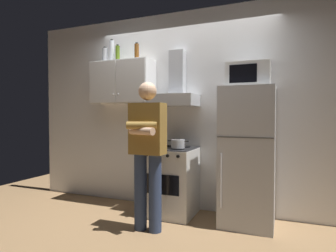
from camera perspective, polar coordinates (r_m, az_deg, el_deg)
ground_plane at (r=3.62m, az=0.00°, el=-18.50°), size 7.00×7.00×0.00m
back_wall_tiled at (r=3.96m, az=3.26°, el=3.15°), size 4.80×0.10×2.70m
upper_cabinet at (r=4.14m, az=-9.09°, el=8.61°), size 0.90×0.37×0.60m
stove_oven at (r=3.74m, az=0.74°, el=-10.93°), size 0.60×0.62×0.87m
range_hood at (r=3.78m, az=1.44°, el=6.97°), size 0.60×0.44×0.75m
refrigerator at (r=3.45m, az=15.68°, el=-5.88°), size 0.60×0.62×1.60m
microwave at (r=3.47m, az=15.85°, el=9.73°), size 0.48×0.37×0.28m
person_standing at (r=3.13m, az=-4.16°, el=-4.73°), size 0.38×0.33×1.64m
cooking_pot at (r=3.51m, az=2.01°, el=-3.60°), size 0.27×0.17×0.11m
bottle_vodka_clear at (r=4.33m, az=-11.20°, el=14.47°), size 0.07×0.07×0.33m
bottle_olive_oil at (r=4.26m, az=-10.08°, el=14.09°), size 0.06×0.06×0.25m
bottle_canister_steel at (r=4.38m, az=-12.49°, el=13.66°), size 0.09×0.09×0.23m
bottle_beer_brown at (r=4.10m, az=-6.30°, el=14.58°), size 0.06×0.06×0.24m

